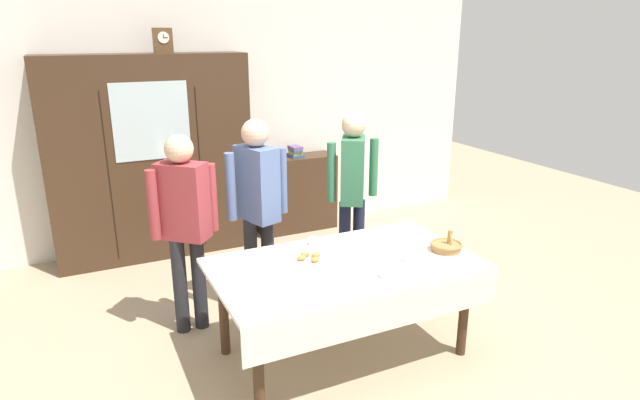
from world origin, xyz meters
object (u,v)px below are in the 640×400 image
book_stack (295,152)px  tea_cup_front_edge (386,274)px  wall_cabinet (152,159)px  bookshelf_low (296,193)px  person_behind_table_right (184,216)px  person_near_right_end (353,182)px  tea_cup_back_edge (313,242)px  bread_basket (446,246)px  pastry_plate (310,259)px  mantel_clock (163,40)px  tea_cup_near_right (409,258)px  person_beside_shelf (257,198)px  spoon_center (353,249)px  dining_table (347,276)px  spoon_mid_right (379,255)px

book_stack → tea_cup_front_edge: (-0.61, -2.95, -0.19)m
wall_cabinet → bookshelf_low: bearing=1.8°
wall_cabinet → person_behind_table_right: size_ratio=1.32×
tea_cup_front_edge → bookshelf_low: bearing=78.3°
book_stack → bookshelf_low: bearing=90.0°
person_near_right_end → wall_cabinet: bearing=136.3°
tea_cup_back_edge → tea_cup_front_edge: bearing=-75.1°
bookshelf_low → bread_basket: (0.05, -2.74, 0.32)m
bookshelf_low → pastry_plate: (-0.94, -2.47, 0.30)m
wall_cabinet → bread_basket: size_ratio=8.75×
bookshelf_low → mantel_clock: bearing=-177.9°
wall_cabinet → tea_cup_near_right: (1.31, -2.75, -0.28)m
tea_cup_near_right → person_behind_table_right: size_ratio=0.08×
book_stack → bread_basket: (0.05, -2.74, -0.19)m
person_beside_shelf → person_near_right_end: (0.97, 0.15, -0.02)m
spoon_center → bookshelf_low: bearing=76.8°
tea_cup_front_edge → bread_basket: 0.70m
tea_cup_near_right → pastry_plate: 0.70m
mantel_clock → tea_cup_near_right: size_ratio=1.85×
wall_cabinet → tea_cup_front_edge: bearing=-70.5°
tea_cup_back_edge → bread_basket: bread_basket is taller
dining_table → spoon_center: bearing=52.5°
spoon_mid_right → spoon_center: (-0.12, 0.18, 0.00)m
wall_cabinet → tea_cup_near_right: bearing=-64.5°
mantel_clock → pastry_plate: 2.87m
bread_basket → person_behind_table_right: 1.99m
tea_cup_front_edge → pastry_plate: 0.58m
dining_table → tea_cup_near_right: (0.41, -0.16, 0.12)m
bread_basket → person_near_right_end: person_near_right_end is taller
pastry_plate → mantel_clock: bearing=101.2°
dining_table → person_beside_shelf: person_beside_shelf is taller
person_beside_shelf → mantel_clock: bearing=102.7°
spoon_center → person_behind_table_right: size_ratio=0.07×
bread_basket → person_near_right_end: 1.23m
person_beside_shelf → spoon_mid_right: bearing=-56.5°
bookshelf_low → dining_table: bearing=-105.5°
bookshelf_low → tea_cup_back_edge: bookshelf_low is taller
tea_cup_back_edge → spoon_mid_right: (0.36, -0.38, -0.02)m
tea_cup_near_right → bread_basket: bearing=8.7°
dining_table → person_behind_table_right: size_ratio=1.17×
person_behind_table_right → person_beside_shelf: (0.62, 0.08, 0.04)m
book_stack → bread_basket: size_ratio=0.86×
bookshelf_low → tea_cup_near_right: size_ratio=7.30×
dining_table → spoon_mid_right: spoon_mid_right is taller
tea_cup_front_edge → person_behind_table_right: bearing=131.9°
book_stack → person_beside_shelf: size_ratio=0.13×
spoon_center → tea_cup_back_edge: bearing=140.1°
dining_table → tea_cup_back_edge: size_ratio=14.33×
tea_cup_front_edge → mantel_clock: bearing=105.7°
tea_cup_near_right → person_near_right_end: 1.30m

